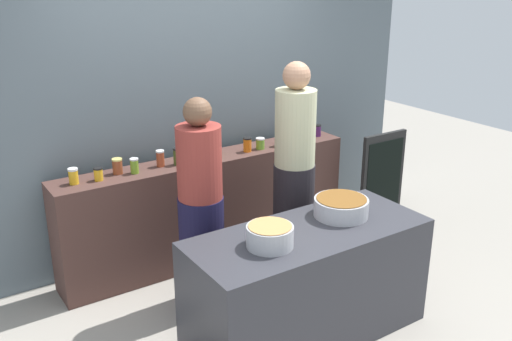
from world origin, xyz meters
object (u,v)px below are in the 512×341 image
object	(u,v)px
preserve_jar_2	(117,166)
preserve_jar_12	(318,130)
preserve_jar_9	(260,143)
cooking_pot_center	(341,207)
preserve_jar_3	(134,166)
chalkboard_sign	(382,183)
preserve_jar_6	(195,153)
preserve_jar_11	(290,136)
cooking_pot_left	(270,236)
preserve_jar_1	(98,174)
preserve_jar_8	(247,145)
preserve_jar_4	(160,158)
preserve_jar_7	(216,148)
cook_with_tongs	(201,215)
preserve_jar_5	(177,156)
cook_in_cap	(294,183)
preserve_jar_0	(73,176)
preserve_jar_10	(279,140)

from	to	relation	value
preserve_jar_2	preserve_jar_12	distance (m)	1.99
preserve_jar_9	cooking_pot_center	size ratio (longest dim) A/B	0.26
preserve_jar_3	chalkboard_sign	xyz separation A→B (m)	(2.32, -0.46, -0.49)
preserve_jar_6	preserve_jar_11	bearing A→B (deg)	-1.77
preserve_jar_12	cooking_pot_left	xyz separation A→B (m)	(-1.55, -1.43, -0.12)
preserve_jar_2	cooking_pot_center	world-z (taller)	preserve_jar_2
cooking_pot_left	chalkboard_sign	world-z (taller)	chalkboard_sign
preserve_jar_1	preserve_jar_8	world-z (taller)	preserve_jar_8
preserve_jar_4	preserve_jar_7	distance (m)	0.52
preserve_jar_9	preserve_jar_3	bearing A→B (deg)	179.02
preserve_jar_4	cooking_pot_left	distance (m)	1.46
preserve_jar_7	cook_with_tongs	distance (m)	0.87
preserve_jar_2	preserve_jar_4	bearing A→B (deg)	-4.01
preserve_jar_5	preserve_jar_9	world-z (taller)	preserve_jar_5
cooking_pot_left	cooking_pot_center	size ratio (longest dim) A/B	0.78
cook_in_cap	preserve_jar_6	bearing A→B (deg)	127.53
preserve_jar_4	chalkboard_sign	xyz separation A→B (m)	(2.08, -0.50, -0.50)
preserve_jar_0	preserve_jar_1	bearing A→B (deg)	-8.91
preserve_jar_5	preserve_jar_6	size ratio (longest dim) A/B	1.40
preserve_jar_0	preserve_jar_7	distance (m)	1.24
preserve_jar_0	chalkboard_sign	bearing A→B (deg)	-9.90
cook_with_tongs	preserve_jar_4	bearing A→B (deg)	91.31
preserve_jar_1	preserve_jar_5	bearing A→B (deg)	-0.31
cooking_pot_center	preserve_jar_3	bearing A→B (deg)	127.94
preserve_jar_0	cook_with_tongs	world-z (taller)	cook_with_tongs
preserve_jar_7	preserve_jar_10	bearing A→B (deg)	-6.92
preserve_jar_8	preserve_jar_12	bearing A→B (deg)	2.47
preserve_jar_0	preserve_jar_8	size ratio (longest dim) A/B	0.97
preserve_jar_8	cooking_pot_center	size ratio (longest dim) A/B	0.33
preserve_jar_1	preserve_jar_9	xyz separation A→B (m)	(1.48, -0.02, -0.00)
preserve_jar_4	preserve_jar_7	xyz separation A→B (m)	(0.52, -0.00, 0.00)
preserve_jar_4	preserve_jar_8	distance (m)	0.81
preserve_jar_3	preserve_jar_10	xyz separation A→B (m)	(1.38, -0.04, -0.00)
preserve_jar_9	cook_with_tongs	size ratio (longest dim) A/B	0.06
preserve_jar_0	preserve_jar_5	size ratio (longest dim) A/B	0.87
preserve_jar_7	preserve_jar_1	bearing A→B (deg)	-178.16
preserve_jar_6	preserve_jar_11	size ratio (longest dim) A/B	0.90
preserve_jar_2	cooking_pot_left	distance (m)	1.55
preserve_jar_1	preserve_jar_8	size ratio (longest dim) A/B	0.79
cooking_pot_left	preserve_jar_7	bearing A→B (deg)	73.32
preserve_jar_4	preserve_jar_10	world-z (taller)	preserve_jar_4
preserve_jar_8	cooking_pot_center	bearing A→B (deg)	-91.34
preserve_jar_5	preserve_jar_9	size ratio (longest dim) A/B	1.41
preserve_jar_1	preserve_jar_10	size ratio (longest dim) A/B	0.89
preserve_jar_7	cooking_pot_center	distance (m)	1.37
cooking_pot_left	preserve_jar_6	bearing A→B (deg)	80.91
preserve_jar_11	preserve_jar_12	xyz separation A→B (m)	(0.33, -0.00, -0.00)
preserve_jar_3	preserve_jar_11	bearing A→B (deg)	0.61
preserve_jar_1	preserve_jar_2	distance (m)	0.19
preserve_jar_4	preserve_jar_12	size ratio (longest dim) A/B	1.20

